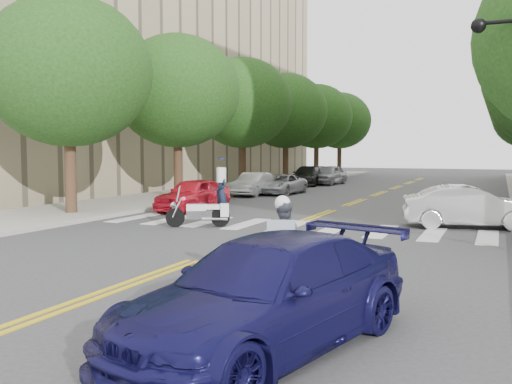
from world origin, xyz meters
The scene contains 19 objects.
ground centered at (0.00, 0.00, 0.00)m, with size 140.00×140.00×0.00m, color #38383A.
sidewalk_left centered at (-9.50, 22.00, 0.07)m, with size 5.00×60.00×0.15m, color #9E9991.
building_left centered at (-26.00, 26.00, 12.00)m, with size 26.00×44.00×24.00m, color tan.
tree_l_0 centered at (-8.80, 6.00, 5.55)m, with size 6.40×6.40×8.45m.
tree_l_1 centered at (-8.80, 14.00, 5.55)m, with size 6.40×6.40×8.45m.
tree_l_2 centered at (-8.80, 22.00, 5.55)m, with size 6.40×6.40×8.45m.
tree_l_3 centered at (-8.80, 30.00, 5.55)m, with size 6.40×6.40×8.45m.
tree_l_4 centered at (-8.80, 38.00, 5.55)m, with size 6.40×6.40×8.45m.
tree_l_5 centered at (-8.80, 46.00, 5.55)m, with size 6.40×6.40×8.45m.
motorcycle_police centered at (2.89, -1.82, 0.78)m, with size 0.98×2.11×1.76m.
motorcycle_parked centered at (-2.59, 5.29, 0.48)m, with size 1.99×1.21×1.38m.
officer_standing centered at (-3.54, 8.50, 0.91)m, with size 0.66×0.43×1.82m, color #151D31.
convertible centered at (5.60, 8.50, 0.70)m, with size 1.48×4.25×1.40m, color #BABABC.
sedan_blue centered at (3.76, -4.70, 0.72)m, with size 2.01×4.95×1.44m, color #110F41.
parked_car_a centered at (-5.36, 9.50, 0.69)m, with size 1.64×4.08×1.39m, color red.
parked_car_b centered at (-6.30, 18.00, 0.64)m, with size 1.36×3.89×1.28m, color silver.
parked_car_c centered at (-5.20, 19.50, 0.57)m, with size 1.91×4.14×1.15m, color #ABADB3.
parked_car_d centered at (-6.30, 27.84, 0.70)m, with size 1.95×4.80×1.39m, color black.
parked_car_e centered at (-5.20, 29.50, 0.73)m, with size 1.73×4.30×1.46m, color #97979C.
Camera 1 is at (6.48, -11.41, 2.58)m, focal length 40.00 mm.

